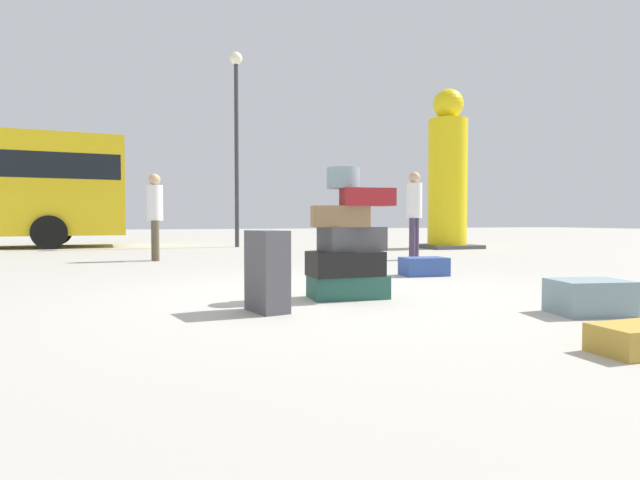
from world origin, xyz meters
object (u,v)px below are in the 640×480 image
Objects in this scene: suitcase_navy_left_side at (424,266)px; person_tourist_with_camera at (155,209)px; suitcase_tower at (348,246)px; lamp_post at (236,119)px; person_bearded_onlooker at (414,207)px; yellow_dummy_statue at (447,178)px; suitcase_charcoal_right_side at (267,271)px; suitcase_slate_foreground_far at (589,297)px.

suitcase_navy_left_side is 0.37× the size of person_tourist_with_camera.
suitcase_tower is 10.53m from lamp_post.
person_bearded_onlooker is 4.61m from yellow_dummy_statue.
suitcase_tower is 9.77m from yellow_dummy_statue.
suitcase_navy_left_side is at bearing 23.71° from suitcase_charcoal_right_side.
suitcase_navy_left_side is at bearing 34.93° from person_tourist_with_camera.
lamp_post is (2.32, 4.48, 2.69)m from person_tourist_with_camera.
person_bearded_onlooker is at bearing 35.61° from suitcase_charcoal_right_side.
suitcase_slate_foreground_far is at bearing -85.07° from lamp_post.
lamp_post is at bearing 68.03° from suitcase_charcoal_right_side.
suitcase_tower is at bearing -133.16° from suitcase_navy_left_side.
suitcase_tower reaches higher than suitcase_navy_left_side.
lamp_post is at bearing 105.33° from suitcase_slate_foreground_far.
yellow_dummy_statue is at bearing 35.64° from suitcase_charcoal_right_side.
yellow_dummy_statue reaches higher than suitcase_tower.
lamp_post is (-5.41, 2.44, 1.73)m from yellow_dummy_statue.
suitcase_slate_foreground_far is at bearing -116.06° from yellow_dummy_statue.
suitcase_slate_foreground_far is 0.34× the size of person_bearded_onlooker.
lamp_post reaches higher than suitcase_slate_foreground_far.
suitcase_charcoal_right_side is 0.16× the size of yellow_dummy_statue.
person_tourist_with_camera is at bearing -165.24° from yellow_dummy_statue.
lamp_post is at bearing 86.72° from suitcase_tower.
suitcase_slate_foreground_far is 0.13× the size of yellow_dummy_statue.
suitcase_tower is 2.09× the size of suitcase_navy_left_side.
person_tourist_with_camera is 0.30× the size of lamp_post.
lamp_post is (-2.48, 5.87, 2.65)m from person_bearded_onlooker.
suitcase_charcoal_right_side is at bearing 169.50° from suitcase_slate_foreground_far.
yellow_dummy_statue reaches higher than suitcase_slate_foreground_far.
suitcase_charcoal_right_side is at bearing 0.93° from person_tourist_with_camera.
suitcase_navy_left_side is at bearing -125.03° from yellow_dummy_statue.
person_bearded_onlooker is at bearing 67.09° from person_tourist_with_camera.
suitcase_tower is 0.23× the size of lamp_post.
suitcase_tower is at bearing 147.60° from suitcase_slate_foreground_far.
lamp_post is (-0.99, 11.48, 3.53)m from suitcase_slate_foreground_far.
lamp_post is (1.51, 10.53, 3.33)m from suitcase_charcoal_right_side.
person_bearded_onlooker is 6.90m from lamp_post.
person_tourist_with_camera is 0.38× the size of yellow_dummy_statue.
suitcase_slate_foreground_far is at bearing -88.97° from suitcase_navy_left_side.
person_tourist_with_camera is (-3.31, 7.01, 0.84)m from suitcase_slate_foreground_far.
suitcase_slate_foreground_far is 10.22m from yellow_dummy_statue.
suitcase_navy_left_side is (1.78, 1.59, -0.39)m from suitcase_tower.
person_tourist_with_camera is (-4.79, 1.40, -0.04)m from person_bearded_onlooker.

